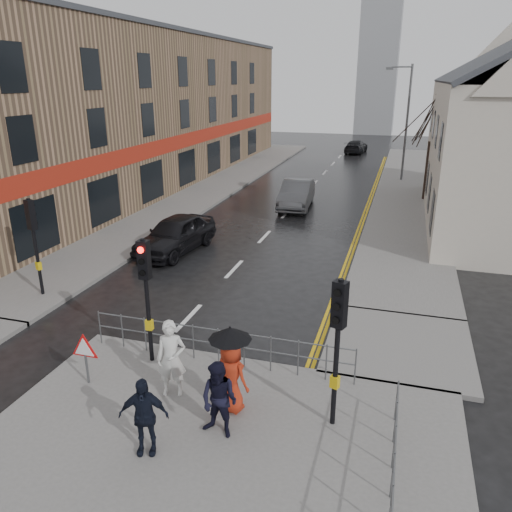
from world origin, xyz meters
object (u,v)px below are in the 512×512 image
Objects in this scene: pedestrian_a at (171,359)px; car_mid at (297,194)px; pedestrian_b at (219,400)px; car_parked at (175,234)px; pedestrian_with_umbrella at (231,366)px; pedestrian_d at (144,416)px.

car_mid is (-1.17, 19.13, -0.30)m from pedestrian_a.
pedestrian_b is 0.36× the size of car_mid.
pedestrian_a reaches higher than pedestrian_b.
pedestrian_a is 0.41× the size of car_parked.
pedestrian_with_umbrella is at bearing -51.14° from car_parked.
pedestrian_b is 0.92m from pedestrian_with_umbrella.
pedestrian_d is (-1.19, -1.78, -0.28)m from pedestrian_with_umbrella.
car_parked is at bearing 129.35° from pedestrian_b.
car_parked is at bearing -114.14° from car_mid.
pedestrian_a is 1.12× the size of pedestrian_b.
car_parked reaches higher than car_mid.
pedestrian_b is 1.01× the size of pedestrian_d.
car_mid is at bearing 77.16° from pedestrian_d.
car_mid is (-2.75, 20.17, -0.21)m from pedestrian_b.
pedestrian_a is 1.97m from pedestrian_d.
pedestrian_b reaches higher than car_mid.
car_parked is 9.91m from car_mid.
pedestrian_a is at bearing 174.01° from pedestrian_with_umbrella.
pedestrian_a is 10.82m from car_parked.
car_mid is (-1.50, 21.07, -0.20)m from pedestrian_d.
pedestrian_a reaches higher than car_mid.
pedestrian_d is at bearing -96.16° from pedestrian_a.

